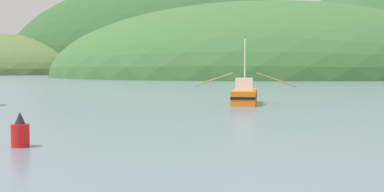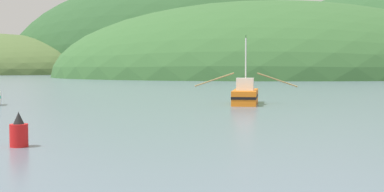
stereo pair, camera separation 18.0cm
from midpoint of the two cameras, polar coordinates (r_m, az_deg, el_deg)
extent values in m
ellipsoid|color=#386633|center=(172.58, 8.33, 2.11)|extent=(139.51, 111.61, 47.43)
ellipsoid|color=#2D562D|center=(264.24, -2.05, 2.52)|extent=(163.73, 130.99, 90.74)
cube|color=orange|center=(45.94, 5.61, -0.10)|extent=(3.49, 6.75, 1.23)
cube|color=black|center=(45.93, 5.61, -0.02)|extent=(3.52, 6.82, 0.22)
cone|color=orange|center=(48.86, 5.78, 1.23)|extent=(0.24, 0.24, 0.70)
cube|color=silver|center=(45.23, 5.58, 1.30)|extent=(1.74, 1.66, 1.05)
cylinder|color=silver|center=(46.18, 5.65, 3.48)|extent=(0.12, 0.12, 4.51)
cube|color=black|center=(46.25, 5.67, 6.43)|extent=(0.11, 0.36, 0.20)
cylinder|color=#997F4C|center=(46.08, 2.23, 1.79)|extent=(3.40, 0.94, 1.28)
cylinder|color=#997F4C|center=(45.83, 9.03, 1.74)|extent=(3.40, 0.94, 1.28)
cylinder|color=red|center=(22.51, -18.36, -4.10)|extent=(0.74, 0.74, 0.93)
cone|color=black|center=(22.44, -18.39, -2.28)|extent=(0.44, 0.44, 0.50)
camera|label=1|loc=(0.09, -90.16, -0.01)|focal=49.16mm
camera|label=2|loc=(0.09, 89.84, 0.01)|focal=49.16mm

